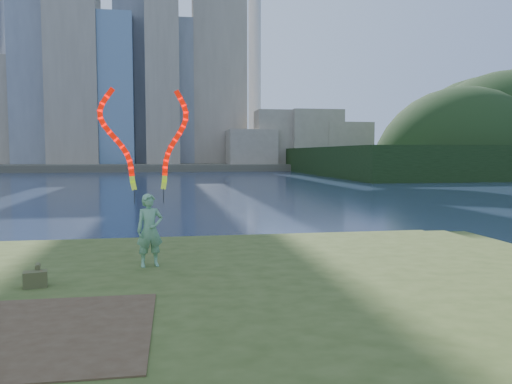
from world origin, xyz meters
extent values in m
plane|color=#18253E|center=(0.00, 0.00, 0.00)|extent=(320.00, 320.00, 0.00)
cube|color=#39491A|center=(0.00, -2.50, 0.15)|extent=(20.00, 18.00, 0.30)
cube|color=#39491A|center=(0.00, -2.20, 0.40)|extent=(17.00, 15.00, 0.30)
cube|color=#39491A|center=(0.00, -2.00, 0.65)|extent=(14.00, 12.00, 0.30)
cube|color=#47331E|center=(-2.20, -3.20, 0.81)|extent=(3.20, 3.00, 0.02)
cube|color=#514B3B|center=(0.00, 95.00, 0.60)|extent=(320.00, 40.00, 1.20)
cylinder|color=silver|center=(18.00, 102.00, 30.20)|extent=(2.80, 2.80, 58.00)
imported|color=#11681F|center=(-0.78, 0.40, 1.53)|extent=(0.61, 0.48, 1.47)
cylinder|color=black|center=(-1.07, 0.42, 2.21)|extent=(0.02, 0.02, 0.30)
cylinder|color=black|center=(-0.50, 0.58, 2.21)|extent=(0.02, 0.02, 0.30)
cube|color=#444925|center=(-2.64, -0.88, 0.94)|extent=(0.43, 0.33, 0.27)
cylinder|color=#444925|center=(-2.64, -0.69, 1.12)|extent=(0.14, 0.27, 0.09)
camera|label=1|loc=(-0.30, -9.73, 3.07)|focal=35.00mm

